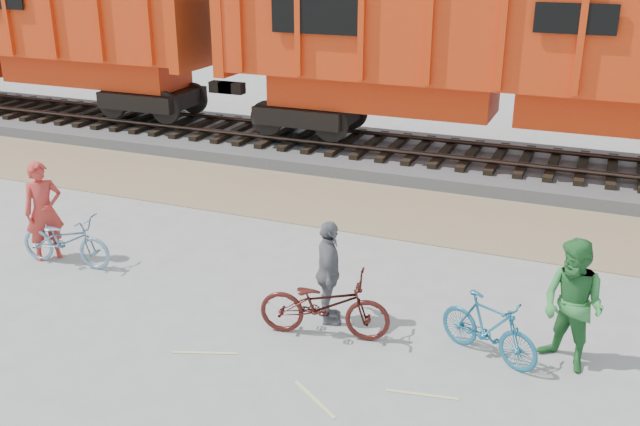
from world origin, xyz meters
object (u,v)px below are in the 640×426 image
(hopper_car_center, at_px, (511,48))
(person_man, at_px, (573,305))
(bicycle_blue, at_px, (66,240))
(bicycle_teal, at_px, (489,328))
(person_woman, at_px, (329,273))
(bicycle_maroon, at_px, (324,305))
(person_solo, at_px, (44,211))
(hopper_car_left, at_px, (9,22))

(hopper_car_center, height_order, person_man, hopper_car_center)
(bicycle_blue, relative_size, bicycle_teal, 1.16)
(person_woman, bearing_deg, bicycle_teal, -115.61)
(bicycle_teal, bearing_deg, person_man, -54.93)
(bicycle_blue, height_order, bicycle_maroon, bicycle_maroon)
(bicycle_teal, relative_size, person_woman, 0.95)
(bicycle_teal, relative_size, bicycle_maroon, 0.80)
(bicycle_teal, distance_m, person_man, 1.11)
(bicycle_maroon, relative_size, person_solo, 1.05)
(hopper_car_center, height_order, person_woman, hopper_car_center)
(hopper_car_center, relative_size, person_man, 7.85)
(bicycle_teal, distance_m, bicycle_maroon, 2.26)
(person_woman, bearing_deg, person_solo, 64.34)
(person_solo, height_order, person_woman, person_solo)
(hopper_car_left, distance_m, hopper_car_center, 15.00)
(hopper_car_center, xyz_separation_m, bicycle_blue, (-6.09, -8.21, -2.55))
(person_man, relative_size, person_woman, 1.13)
(hopper_car_center, bearing_deg, bicycle_blue, -126.56)
(person_man, height_order, person_woman, person_man)
(bicycle_blue, height_order, bicycle_teal, bicycle_blue)
(person_solo, bearing_deg, bicycle_blue, -63.18)
(hopper_car_left, bearing_deg, person_solo, -43.98)
(hopper_car_left, distance_m, bicycle_teal, 18.42)
(hopper_car_left, height_order, bicycle_blue, hopper_car_left)
(hopper_car_left, xyz_separation_m, hopper_car_center, (15.00, 0.00, 0.00))
(hopper_car_center, height_order, bicycle_blue, hopper_car_center)
(bicycle_blue, xyz_separation_m, person_solo, (-0.50, 0.10, 0.43))
(person_solo, bearing_deg, hopper_car_center, -0.96)
(hopper_car_center, bearing_deg, hopper_car_left, 180.00)
(person_man, bearing_deg, person_solo, -148.81)
(person_man, bearing_deg, hopper_car_center, 136.75)
(bicycle_blue, bearing_deg, person_solo, 74.22)
(hopper_car_left, height_order, person_woman, hopper_car_left)
(hopper_car_center, relative_size, bicycle_maroon, 7.51)
(bicycle_blue, bearing_deg, person_man, -94.52)
(bicycle_maroon, bearing_deg, hopper_car_left, 46.71)
(person_solo, bearing_deg, bicycle_maroon, -58.23)
(bicycle_maroon, distance_m, person_solo, 5.58)
(bicycle_blue, bearing_deg, bicycle_teal, -96.10)
(bicycle_teal, distance_m, person_solo, 7.79)
(hopper_car_center, distance_m, person_solo, 10.67)
(person_woman, bearing_deg, person_man, -111.51)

